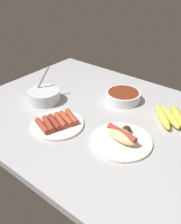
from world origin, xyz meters
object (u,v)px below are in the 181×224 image
at_px(bowl_chili, 123,96).
at_px(banana_bunch, 170,117).
at_px(bowl_coleslaw, 44,95).
at_px(plate_sausages, 58,123).
at_px(plate_hotdog_assembled, 122,138).

bearing_deg(bowl_chili, banana_bunch, 175.95).
bearing_deg(bowl_coleslaw, banana_bunch, -157.34).
xyz_separation_m(banana_bunch, bowl_coleslaw, (0.55, 0.23, 0.01)).
bearing_deg(bowl_chili, bowl_coleslaw, 39.69).
xyz_separation_m(bowl_coleslaw, bowl_chili, (-0.30, -0.25, -0.01)).
height_order(banana_bunch, bowl_coleslaw, bowl_coleslaw).
bearing_deg(plate_sausages, banana_bunch, -136.34).
relative_size(banana_bunch, plate_sausages, 0.94).
distance_m(banana_bunch, bowl_chili, 0.25).
height_order(bowl_coleslaw, bowl_chili, bowl_coleslaw).
distance_m(plate_sausages, plate_hotdog_assembled, 0.28).
bearing_deg(plate_hotdog_assembled, bowl_chili, -58.34).
bearing_deg(plate_hotdog_assembled, plate_sausages, 15.99).
bearing_deg(banana_bunch, plate_hotdog_assembled, 72.47).
bearing_deg(plate_hotdog_assembled, bowl_coleslaw, -3.50).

